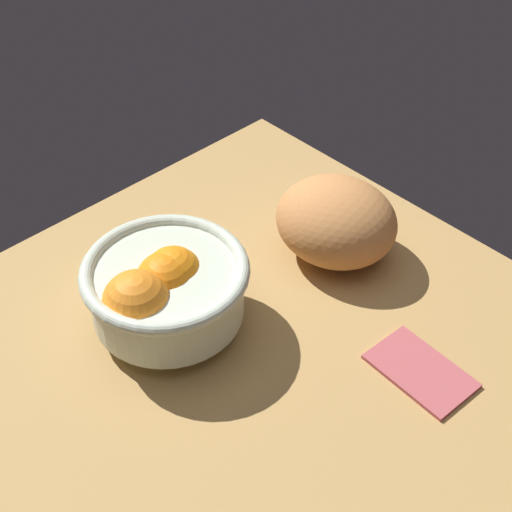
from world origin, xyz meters
The scene contains 4 objects.
ground_plane centered at (0.00, 0.00, -1.50)cm, with size 73.83×66.61×3.00cm, color tan.
fruit_bowl centered at (11.91, 5.87, 5.96)cm, with size 18.91×18.91×10.91cm.
bread_loaf centered at (7.32, -17.82, 5.19)cm, with size 15.53×13.91×10.38cm, color #C78147.
napkin_folded centered at (-12.70, -10.01, 0.49)cm, with size 11.36×6.97×0.99cm, color #B35155.
Camera 1 is at (-39.06, 39.90, 65.90)cm, focal length 53.40 mm.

